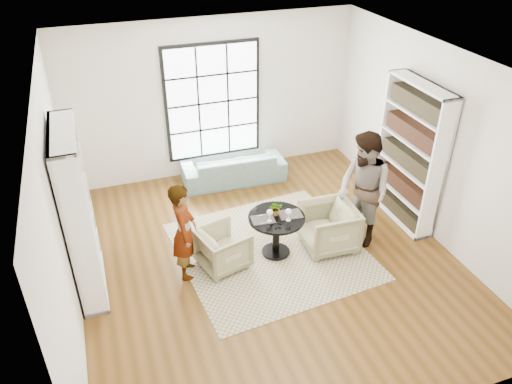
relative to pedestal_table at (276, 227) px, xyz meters
name	(u,v)px	position (x,y,z in m)	size (l,w,h in m)	color
ground	(267,258)	(-0.17, -0.07, -0.50)	(6.00, 6.00, 0.00)	brown
room_shell	(256,171)	(-0.17, 0.47, 0.76)	(6.00, 6.01, 6.00)	silver
rug	(271,251)	(-0.06, 0.07, -0.49)	(2.74, 2.74, 0.01)	tan
pedestal_table	(276,227)	(0.00, 0.00, 0.00)	(0.86, 0.86, 0.68)	black
sofa	(234,167)	(0.05, 2.38, -0.21)	(1.95, 0.76, 0.57)	gray
armchair_left	(223,248)	(-0.85, 0.00, -0.18)	(0.67, 0.69, 0.63)	#BEB988
armchair_right	(328,227)	(0.83, -0.11, -0.13)	(0.78, 0.81, 0.73)	#C2BE8A
person_left	(184,231)	(-1.40, 0.00, 0.25)	(0.55, 0.36, 1.50)	gray
person_right	(364,190)	(1.38, -0.11, 0.43)	(0.90, 0.70, 1.86)	gray
placemat_left	(263,219)	(-0.22, -0.01, 0.19)	(0.34, 0.26, 0.01)	#292724
placemat_right	(290,214)	(0.22, -0.02, 0.19)	(0.34, 0.26, 0.01)	#292724
cutlery_left	(263,219)	(-0.22, -0.01, 0.20)	(0.14, 0.22, 0.01)	silver
cutlery_right	(290,214)	(0.22, -0.02, 0.20)	(0.14, 0.22, 0.01)	silver
wine_glass_left	(270,213)	(-0.14, -0.08, 0.34)	(0.09, 0.09, 0.21)	silver
wine_glass_right	(289,212)	(0.13, -0.15, 0.33)	(0.09, 0.09, 0.20)	silver
flower_centerpiece	(276,208)	(0.01, 0.06, 0.30)	(0.20, 0.18, 0.22)	gray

